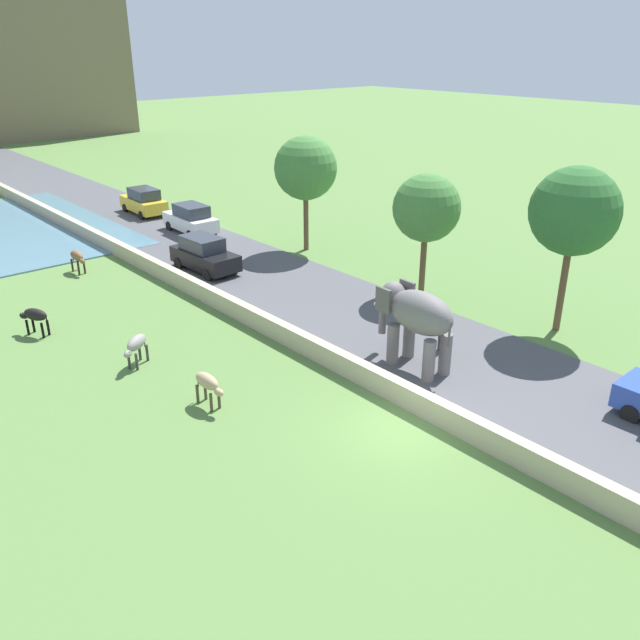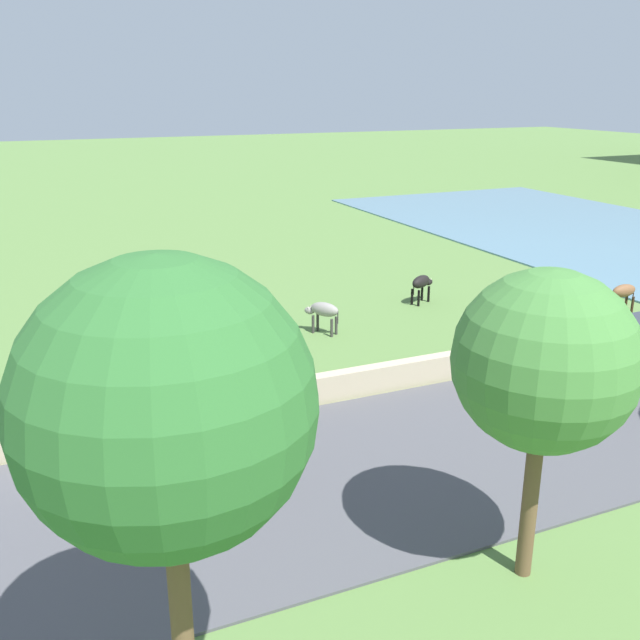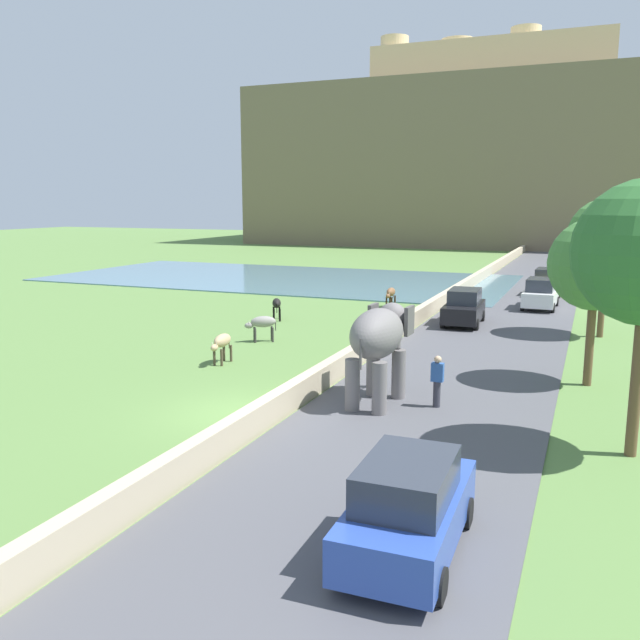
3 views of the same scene
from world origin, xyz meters
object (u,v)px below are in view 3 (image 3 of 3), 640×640
(car_white, at_px, (541,294))
(car_blue, at_px, (409,507))
(elephant, at_px, (379,339))
(cow_grey, at_px, (262,323))
(cow_brown, at_px, (391,293))
(person_beside_elephant, at_px, (437,381))
(cow_tan, at_px, (222,342))
(car_yellow, at_px, (548,282))
(cow_black, at_px, (277,304))
(car_black, at_px, (464,307))

(car_white, relative_size, car_blue, 1.00)
(elephant, relative_size, cow_grey, 2.62)
(car_white, height_order, cow_brown, car_white)
(person_beside_elephant, bearing_deg, elephant, -174.34)
(cow_tan, bearing_deg, car_blue, -46.66)
(car_yellow, relative_size, cow_brown, 2.91)
(car_yellow, distance_m, cow_grey, 22.78)
(person_beside_elephant, relative_size, cow_black, 1.18)
(person_beside_elephant, bearing_deg, car_yellow, 87.05)
(elephant, relative_size, car_yellow, 0.86)
(car_yellow, bearing_deg, cow_tan, -112.73)
(person_beside_elephant, height_order, cow_tan, person_beside_elephant)
(car_black, xyz_separation_m, cow_black, (-9.30, -2.27, -0.06))
(elephant, distance_m, cow_tan, 7.60)
(cow_grey, height_order, cow_tan, same)
(car_yellow, xyz_separation_m, cow_brown, (-8.15, -8.70, -0.06))
(car_blue, xyz_separation_m, cow_tan, (-10.19, 10.80, -0.06))
(car_black, xyz_separation_m, cow_grey, (-7.48, -7.41, -0.06))
(elephant, bearing_deg, car_black, 90.05)
(car_yellow, bearing_deg, car_black, -103.88)
(elephant, distance_m, cow_grey, 10.14)
(person_beside_elephant, distance_m, car_blue, 8.53)
(cow_tan, bearing_deg, car_white, 60.76)
(elephant, xyz_separation_m, cow_grey, (-7.49, 6.73, -1.20))
(car_white, height_order, car_yellow, same)
(cow_black, bearing_deg, cow_tan, -76.35)
(cow_tan, bearing_deg, car_black, 58.69)
(car_yellow, xyz_separation_m, cow_black, (-12.45, -15.01, -0.06))
(cow_brown, bearing_deg, cow_tan, -97.46)
(cow_grey, bearing_deg, car_white, 52.86)
(elephant, relative_size, car_white, 0.86)
(car_yellow, relative_size, cow_grey, 3.04)
(elephant, distance_m, car_blue, 8.90)
(car_black, bearing_deg, cow_grey, -135.27)
(cow_brown, bearing_deg, cow_grey, -102.23)
(elephant, height_order, cow_black, elephant)
(car_white, distance_m, car_blue, 29.01)
(cow_brown, relative_size, cow_tan, 1.00)
(person_beside_elephant, relative_size, car_white, 0.40)
(car_black, relative_size, cow_grey, 3.06)
(car_black, height_order, cow_black, car_black)
(person_beside_elephant, xyz_separation_m, car_black, (-1.77, 13.96, 0.03))
(car_yellow, bearing_deg, person_beside_elephant, -92.95)
(elephant, height_order, car_blue, elephant)
(elephant, bearing_deg, car_blue, -69.14)
(cow_grey, height_order, cow_brown, same)
(cow_brown, xyz_separation_m, cow_tan, (-2.05, -15.62, 0.00))
(elephant, height_order, cow_grey, elephant)
(cow_grey, xyz_separation_m, cow_brown, (2.48, 11.45, 0.00))
(car_blue, relative_size, cow_grey, 3.02)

